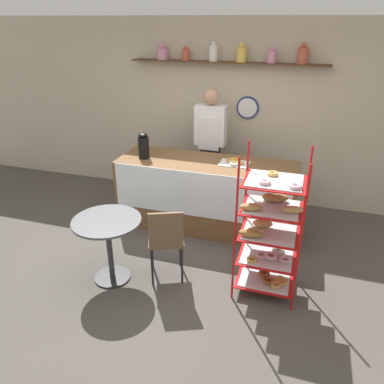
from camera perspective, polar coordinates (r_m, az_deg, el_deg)
The scene contains 9 objects.
ground_plane at distance 4.52m, azimuth -1.38°, elevation -11.14°, with size 14.00×14.00×0.00m, color #4C4742.
back_wall at distance 5.83m, azimuth 5.32°, elevation 12.04°, with size 10.00×0.30×2.70m.
display_counter at distance 5.11m, azimuth 2.21°, elevation -0.39°, with size 2.38×0.80×0.95m.
pastry_rack at distance 3.86m, azimuth 11.68°, elevation -5.86°, with size 0.63×0.53×1.56m.
person_worker at distance 5.51m, azimuth 2.81°, elevation 7.24°, with size 0.44×0.23×1.79m.
cafe_table at distance 4.11m, azimuth -12.67°, elevation -6.38°, with size 0.73×0.73×0.75m.
cafe_chair at distance 4.01m, azimuth -3.98°, elevation -6.88°, with size 0.50×0.50×0.89m.
coffee_carafe at distance 5.06m, azimuth -7.39°, elevation 6.97°, with size 0.15×0.15×0.35m.
donut_tray_counter at distance 4.88m, azimuth 6.56°, elevation 4.50°, with size 0.38×0.27×0.05m.
Camera 1 is at (1.20, -3.45, 2.66)m, focal length 35.00 mm.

